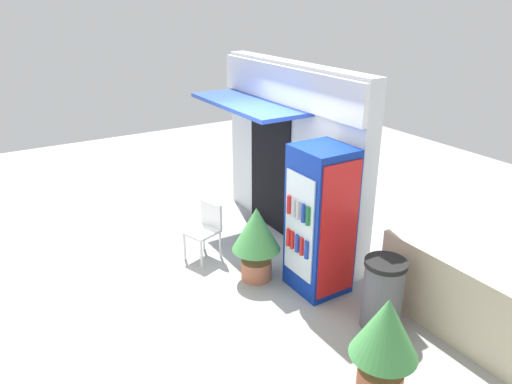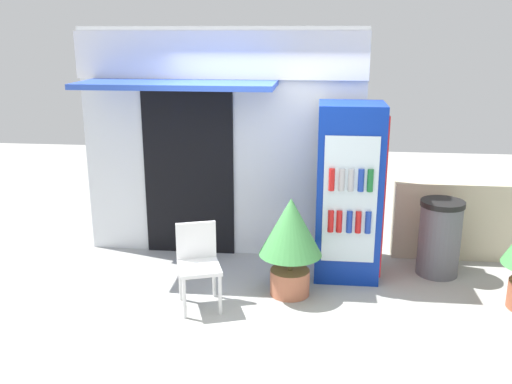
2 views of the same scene
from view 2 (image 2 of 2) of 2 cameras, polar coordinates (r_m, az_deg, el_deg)
ground at (r=5.86m, az=1.01°, el=-11.62°), size 16.00×16.00×0.00m
storefront_building at (r=6.90m, az=-3.64°, el=5.54°), size 3.43×1.13×2.78m
drink_cooler at (r=6.34m, az=9.44°, el=-0.01°), size 0.73×0.71×1.98m
plastic_chair at (r=5.77m, az=-5.91°, el=-6.80°), size 0.53×0.56×0.84m
potted_plant_near_shop at (r=5.88m, az=3.53°, el=-4.41°), size 0.67×0.67×1.07m
trash_bin at (r=6.77m, az=18.15°, el=-4.43°), size 0.49×0.49×0.88m
stone_boundary_wall at (r=7.45m, az=23.60°, el=-2.86°), size 2.57×0.21×0.96m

